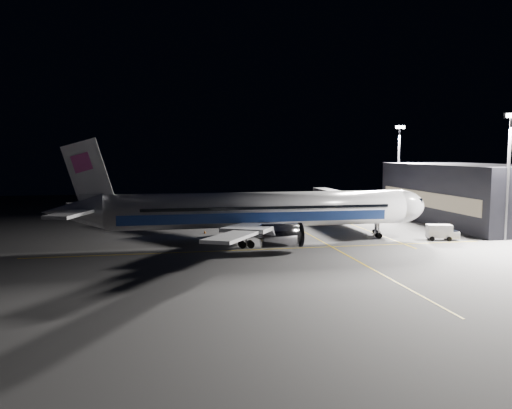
{
  "coord_description": "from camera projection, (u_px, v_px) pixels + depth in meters",
  "views": [
    {
      "loc": [
        -15.76,
        -77.75,
        14.45
      ],
      "look_at": [
        -0.42,
        1.17,
        6.0
      ],
      "focal_mm": 35.0,
      "sensor_mm": 36.0,
      "label": 1
    }
  ],
  "objects": [
    {
      "name": "ground",
      "position": [
        260.0,
        242.0,
        80.41
      ],
      "size": [
        200.0,
        200.0,
        0.0
      ],
      "primitive_type": "plane",
      "color": "#4C4C4F",
      "rests_on": "ground"
    },
    {
      "name": "guide_line_main",
      "position": [
        319.0,
        240.0,
        82.3
      ],
      "size": [
        0.25,
        80.0,
        0.01
      ],
      "primitive_type": "cube",
      "color": "gold",
      "rests_on": "ground"
    },
    {
      "name": "guide_line_cross",
      "position": [
        268.0,
        249.0,
        74.55
      ],
      "size": [
        70.0,
        0.25,
        0.01
      ],
      "primitive_type": "cube",
      "color": "gold",
      "rests_on": "ground"
    },
    {
      "name": "guide_line_side",
      "position": [
        363.0,
        229.0,
        94.34
      ],
      "size": [
        0.25,
        40.0,
        0.01
      ],
      "primitive_type": "cube",
      "color": "gold",
      "rests_on": "ground"
    },
    {
      "name": "airliner",
      "position": [
        253.0,
        211.0,
        79.66
      ],
      "size": [
        61.48,
        54.22,
        16.64
      ],
      "color": "silver",
      "rests_on": "ground"
    },
    {
      "name": "terminal",
      "position": [
        466.0,
        194.0,
        102.17
      ],
      "size": [
        18.12,
        40.0,
        12.0
      ],
      "color": "black",
      "rests_on": "ground"
    },
    {
      "name": "jet_bridge",
      "position": [
        348.0,
        201.0,
        101.73
      ],
      "size": [
        3.6,
        34.4,
        6.3
      ],
      "color": "#B2B2B7",
      "rests_on": "ground"
    },
    {
      "name": "floodlight_mast_north",
      "position": [
        399.0,
        161.0,
        117.93
      ],
      "size": [
        2.4,
        0.68,
        20.7
      ],
      "color": "#59595E",
      "rests_on": "ground"
    },
    {
      "name": "floodlight_mast_south",
      "position": [
        509.0,
        165.0,
        80.83
      ],
      "size": [
        2.4,
        0.67,
        20.7
      ],
      "color": "#59595E",
      "rests_on": "ground"
    },
    {
      "name": "service_truck",
      "position": [
        442.0,
        232.0,
        81.98
      ],
      "size": [
        5.39,
        3.2,
        2.59
      ],
      "rotation": [
        0.0,
        0.0,
        -0.24
      ],
      "color": "silver",
      "rests_on": "ground"
    },
    {
      "name": "baggage_tug",
      "position": [
        235.0,
        221.0,
        99.51
      ],
      "size": [
        2.46,
        1.97,
        1.78
      ],
      "rotation": [
        0.0,
        0.0,
        0.01
      ],
      "color": "black",
      "rests_on": "ground"
    },
    {
      "name": "safety_cone_a",
      "position": [
        262.0,
        229.0,
        92.51
      ],
      "size": [
        0.35,
        0.35,
        0.53
      ],
      "primitive_type": "cone",
      "color": "orange",
      "rests_on": "ground"
    },
    {
      "name": "safety_cone_b",
      "position": [
        271.0,
        230.0,
        90.82
      ],
      "size": [
        0.4,
        0.4,
        0.6
      ],
      "primitive_type": "cone",
      "color": "orange",
      "rests_on": "ground"
    },
    {
      "name": "safety_cone_c",
      "position": [
        205.0,
        232.0,
        89.05
      ],
      "size": [
        0.38,
        0.38,
        0.57
      ],
      "primitive_type": "cone",
      "color": "orange",
      "rests_on": "ground"
    }
  ]
}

